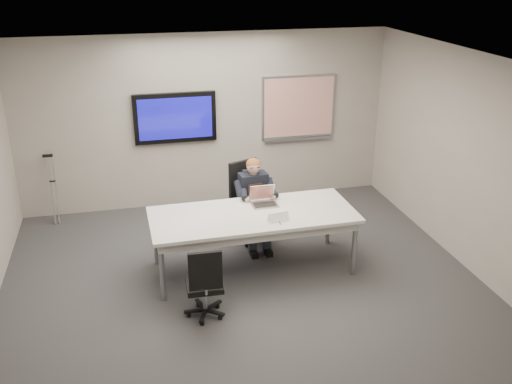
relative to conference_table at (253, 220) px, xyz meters
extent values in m
cube|color=#323335|center=(-0.21, -0.59, -0.72)|extent=(6.00, 6.00, 0.02)
cube|color=white|center=(-0.21, -0.59, 2.08)|extent=(6.00, 6.00, 0.02)
cube|color=#9F988F|center=(-0.21, 2.41, 0.68)|extent=(6.00, 0.02, 2.80)
cube|color=#9F988F|center=(-0.21, -3.59, 0.68)|extent=(6.00, 0.02, 2.80)
cube|color=#9F988F|center=(2.79, -0.59, 0.68)|extent=(0.02, 6.00, 2.80)
cube|color=silver|center=(0.00, 0.00, 0.07)|extent=(2.65, 1.14, 0.04)
cube|color=beige|center=(0.00, 0.00, -0.02)|extent=(2.54, 1.02, 0.11)
cylinder|color=#989AA0|center=(-1.23, -0.48, -0.34)|extent=(0.07, 0.07, 0.77)
cylinder|color=#989AA0|center=(1.24, -0.45, -0.34)|extent=(0.07, 0.07, 0.77)
cylinder|color=#989AA0|center=(-1.24, 0.45, -0.34)|extent=(0.07, 0.07, 0.77)
cylinder|color=#989AA0|center=(1.23, 0.48, -0.34)|extent=(0.07, 0.07, 0.77)
cube|color=black|center=(-0.71, 2.36, 0.78)|extent=(1.30, 0.08, 0.80)
cube|color=#0E0B83|center=(-0.71, 2.31, 0.78)|extent=(1.16, 0.01, 0.66)
cube|color=#989AA0|center=(1.34, 2.38, 0.83)|extent=(1.25, 0.04, 1.05)
cube|color=white|center=(1.34, 2.36, 0.83)|extent=(1.18, 0.01, 0.98)
cube|color=#989AA0|center=(1.34, 2.35, 0.28)|extent=(1.18, 0.05, 0.04)
cylinder|color=#989AA0|center=(0.19, 0.84, -0.41)|extent=(0.07, 0.07, 0.40)
cube|color=black|center=(0.19, 0.84, -0.21)|extent=(0.66, 0.66, 0.08)
cube|color=black|center=(0.10, 1.06, 0.15)|extent=(0.45, 0.22, 0.57)
cylinder|color=#989AA0|center=(-0.79, -0.90, -0.47)|extent=(0.05, 0.05, 0.32)
cube|color=black|center=(-0.79, -0.90, -0.31)|extent=(0.42, 0.42, 0.06)
cube|color=black|center=(-0.79, -1.09, -0.02)|extent=(0.37, 0.06, 0.46)
cube|color=black|center=(0.19, 0.80, 0.06)|extent=(0.42, 0.27, 0.54)
cube|color=#382116|center=(0.19, 0.69, 0.09)|extent=(0.21, 0.04, 0.26)
sphere|color=tan|center=(0.19, 0.77, 0.44)|extent=(0.20, 0.20, 0.20)
ellipsoid|color=brown|center=(0.19, 0.79, 0.47)|extent=(0.21, 0.21, 0.17)
cube|color=#A6A6A8|center=(0.21, 0.20, 0.10)|extent=(0.34, 0.24, 0.02)
cube|color=black|center=(0.21, 0.19, 0.11)|extent=(0.29, 0.17, 0.00)
cube|color=#A6A6A8|center=(0.21, 0.36, 0.22)|extent=(0.34, 0.09, 0.22)
cube|color=red|center=(0.21, 0.35, 0.23)|extent=(0.30, 0.07, 0.19)
cylinder|color=black|center=(0.26, -0.34, 0.10)|extent=(0.01, 0.14, 0.01)
camera|label=1|loc=(-1.52, -6.47, 3.16)|focal=40.00mm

